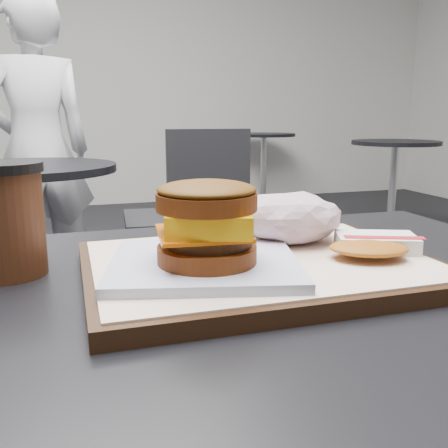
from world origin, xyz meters
TOP-DOWN VIEW (x-y plane):
  - customer_table at (0.00, 0.00)m, footprint 0.80×0.60m
  - serving_tray at (0.01, 0.02)m, footprint 0.38×0.28m
  - breakfast_sandwich at (-0.06, -0.00)m, footprint 0.22×0.21m
  - hash_brown at (0.14, 0.00)m, footprint 0.13×0.12m
  - crumpled_wrapper at (0.07, 0.08)m, footprint 0.14×0.11m
  - coffee_cup at (-0.26, 0.11)m, footprint 0.09×0.09m
  - neighbor_table at (-0.35, 1.65)m, footprint 0.70×0.70m
  - napkin at (-0.38, 1.65)m, footprint 0.13×0.13m
  - neighbor_chair at (0.32, 1.80)m, footprint 0.62×0.45m
  - patron at (-0.34, 2.24)m, footprint 0.63×0.49m
  - bg_table_near at (2.20, 2.80)m, footprint 0.66×0.66m
  - bg_table_far at (1.80, 4.50)m, footprint 0.66×0.66m

SIDE VIEW (x-z plane):
  - neighbor_chair at x=0.32m, z-range 0.07..0.95m
  - neighbor_table at x=-0.35m, z-range 0.18..0.93m
  - bg_table_near at x=2.20m, z-range 0.19..0.94m
  - bg_table_far at x=1.80m, z-range 0.19..0.94m
  - customer_table at x=0.00m, z-range 0.20..0.97m
  - napkin at x=-0.38m, z-range 0.75..0.75m
  - patron at x=-0.34m, z-range 0.00..1.53m
  - serving_tray at x=0.01m, z-range 0.77..0.79m
  - hash_brown at x=0.14m, z-range 0.79..0.81m
  - crumpled_wrapper at x=0.07m, z-range 0.79..0.85m
  - breakfast_sandwich at x=-0.06m, z-range 0.78..0.88m
  - coffee_cup at x=-0.26m, z-range 0.77..0.90m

